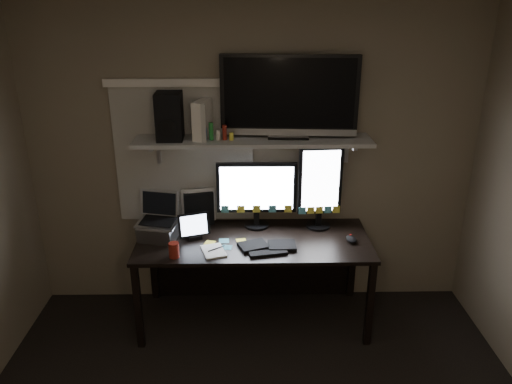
{
  "coord_description": "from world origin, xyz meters",
  "views": [
    {
      "loc": [
        -0.04,
        -2.04,
        2.48
      ],
      "look_at": [
        0.01,
        1.25,
        1.19
      ],
      "focal_mm": 35.0,
      "sensor_mm": 36.0,
      "label": 1
    }
  ],
  "objects_px": {
    "desk": "(254,252)",
    "speaker": "(169,116)",
    "keyboard": "(268,246)",
    "tablet": "(194,226)",
    "monitor_portrait": "(320,187)",
    "tv": "(289,97)",
    "laptop": "(158,218)",
    "game_console": "(202,120)",
    "mouse": "(351,239)",
    "monitor_landscape": "(257,194)",
    "cup": "(174,250)"
  },
  "relations": [
    {
      "from": "desk",
      "to": "speaker",
      "type": "height_order",
      "value": "speaker"
    },
    {
      "from": "keyboard",
      "to": "tablet",
      "type": "relative_size",
      "value": 1.77
    },
    {
      "from": "monitor_portrait",
      "to": "tablet",
      "type": "xyz_separation_m",
      "value": [
        -0.99,
        -0.19,
        -0.24
      ]
    },
    {
      "from": "tv",
      "to": "speaker",
      "type": "height_order",
      "value": "tv"
    },
    {
      "from": "desk",
      "to": "speaker",
      "type": "bearing_deg",
      "value": 172.73
    },
    {
      "from": "keyboard",
      "to": "tablet",
      "type": "distance_m",
      "value": 0.59
    },
    {
      "from": "monitor_portrait",
      "to": "laptop",
      "type": "distance_m",
      "value": 1.29
    },
    {
      "from": "keyboard",
      "to": "game_console",
      "type": "distance_m",
      "value": 1.07
    },
    {
      "from": "keyboard",
      "to": "tablet",
      "type": "xyz_separation_m",
      "value": [
        -0.56,
        0.16,
        0.09
      ]
    },
    {
      "from": "monitor_portrait",
      "to": "laptop",
      "type": "height_order",
      "value": "monitor_portrait"
    },
    {
      "from": "tablet",
      "to": "game_console",
      "type": "xyz_separation_m",
      "value": [
        0.08,
        0.2,
        0.79
      ]
    },
    {
      "from": "monitor_portrait",
      "to": "mouse",
      "type": "distance_m",
      "value": 0.48
    },
    {
      "from": "desk",
      "to": "tv",
      "type": "distance_m",
      "value": 1.27
    },
    {
      "from": "tablet",
      "to": "laptop",
      "type": "xyz_separation_m",
      "value": [
        -0.28,
        -0.0,
        0.07
      ]
    },
    {
      "from": "speaker",
      "to": "laptop",
      "type": "bearing_deg",
      "value": -123.51
    },
    {
      "from": "monitor_landscape",
      "to": "monitor_portrait",
      "type": "relative_size",
      "value": 0.92
    },
    {
      "from": "mouse",
      "to": "tv",
      "type": "distance_m",
      "value": 1.18
    },
    {
      "from": "cup",
      "to": "monitor_portrait",
      "type": "bearing_deg",
      "value": 23.93
    },
    {
      "from": "desk",
      "to": "mouse",
      "type": "distance_m",
      "value": 0.79
    },
    {
      "from": "monitor_landscape",
      "to": "tv",
      "type": "distance_m",
      "value": 0.82
    },
    {
      "from": "tv",
      "to": "game_console",
      "type": "xyz_separation_m",
      "value": [
        -0.65,
        -0.02,
        -0.16
      ]
    },
    {
      "from": "monitor_landscape",
      "to": "laptop",
      "type": "bearing_deg",
      "value": -163.77
    },
    {
      "from": "monitor_landscape",
      "to": "speaker",
      "type": "bearing_deg",
      "value": -176.44
    },
    {
      "from": "monitor_portrait",
      "to": "keyboard",
      "type": "height_order",
      "value": "monitor_portrait"
    },
    {
      "from": "speaker",
      "to": "tv",
      "type": "bearing_deg",
      "value": 0.9
    },
    {
      "from": "keyboard",
      "to": "laptop",
      "type": "distance_m",
      "value": 0.87
    },
    {
      "from": "monitor_landscape",
      "to": "monitor_portrait",
      "type": "xyz_separation_m",
      "value": [
        0.5,
        -0.02,
        0.07
      ]
    },
    {
      "from": "speaker",
      "to": "desk",
      "type": "bearing_deg",
      "value": -9.19
    },
    {
      "from": "monitor_portrait",
      "to": "cup",
      "type": "height_order",
      "value": "monitor_portrait"
    },
    {
      "from": "monitor_portrait",
      "to": "game_console",
      "type": "relative_size",
      "value": 2.41
    },
    {
      "from": "monitor_portrait",
      "to": "mouse",
      "type": "bearing_deg",
      "value": -54.91
    },
    {
      "from": "desk",
      "to": "tablet",
      "type": "height_order",
      "value": "tablet"
    },
    {
      "from": "desk",
      "to": "cup",
      "type": "xyz_separation_m",
      "value": [
        -0.58,
        -0.4,
        0.23
      ]
    },
    {
      "from": "game_console",
      "to": "speaker",
      "type": "bearing_deg",
      "value": -158.43
    },
    {
      "from": "monitor_portrait",
      "to": "laptop",
      "type": "relative_size",
      "value": 1.98
    },
    {
      "from": "game_console",
      "to": "monitor_landscape",
      "type": "bearing_deg",
      "value": 18.91
    },
    {
      "from": "tv",
      "to": "game_console",
      "type": "height_order",
      "value": "tv"
    },
    {
      "from": "mouse",
      "to": "desk",
      "type": "bearing_deg",
      "value": 156.04
    },
    {
      "from": "desk",
      "to": "tablet",
      "type": "distance_m",
      "value": 0.55
    },
    {
      "from": "tablet",
      "to": "game_console",
      "type": "bearing_deg",
      "value": 50.51
    },
    {
      "from": "monitor_landscape",
      "to": "desk",
      "type": "bearing_deg",
      "value": -102.6
    },
    {
      "from": "keyboard",
      "to": "speaker",
      "type": "relative_size",
      "value": 1.23
    },
    {
      "from": "monitor_portrait",
      "to": "speaker",
      "type": "height_order",
      "value": "speaker"
    },
    {
      "from": "keyboard",
      "to": "tablet",
      "type": "height_order",
      "value": "tablet"
    },
    {
      "from": "keyboard",
      "to": "desk",
      "type": "bearing_deg",
      "value": 100.32
    },
    {
      "from": "desk",
      "to": "cup",
      "type": "relative_size",
      "value": 16.12
    },
    {
      "from": "laptop",
      "to": "keyboard",
      "type": "bearing_deg",
      "value": 2.37
    },
    {
      "from": "desk",
      "to": "monitor_portrait",
      "type": "relative_size",
      "value": 2.59
    },
    {
      "from": "monitor_portrait",
      "to": "tv",
      "type": "relative_size",
      "value": 0.67
    },
    {
      "from": "monitor_portrait",
      "to": "tv",
      "type": "distance_m",
      "value": 0.76
    }
  ]
}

